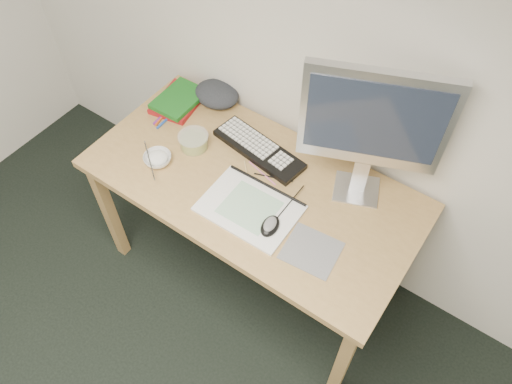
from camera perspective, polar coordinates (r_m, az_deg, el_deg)
desk at (r=2.13m, az=-0.44°, el=-0.28°), size 1.40×0.70×0.75m
mousepad at (r=1.88m, az=6.34°, el=-6.66°), size 0.22×0.20×0.00m
sketchpad at (r=1.98m, az=-0.74°, el=-1.84°), size 0.38×0.28×0.01m
keyboard at (r=2.16m, az=0.33°, el=4.91°), size 0.45×0.20×0.03m
monitor at (r=1.80m, az=13.26°, el=7.65°), size 0.49×0.23×0.60m
mouse at (r=1.90m, az=1.62°, el=-3.71°), size 0.08×0.11×0.04m
rice_bowl at (r=2.16m, az=-11.18°, el=3.72°), size 0.15×0.15×0.04m
chopsticks at (r=2.13m, az=-12.07°, el=3.58°), size 0.18×0.14×0.02m
fruit_tub at (r=2.19m, az=-7.14°, el=5.79°), size 0.14×0.14×0.06m
book_red at (r=2.41m, az=-8.85°, el=10.22°), size 0.23×0.28×0.02m
book_green at (r=2.39m, az=-8.80°, el=10.47°), size 0.18×0.24×0.02m
cloth_lump at (r=2.39m, az=-4.50°, el=11.10°), size 0.19×0.16×0.08m
pencil_pink at (r=2.09m, az=0.72°, el=2.16°), size 0.16×0.05×0.01m
pencil_tan at (r=2.08m, az=-1.00°, el=1.84°), size 0.12×0.13×0.01m
pencil_black at (r=2.07m, az=2.01°, el=1.68°), size 0.16×0.06×0.01m
marker_blue at (r=2.34m, az=-10.25°, el=8.11°), size 0.02×0.13×0.01m
marker_orange at (r=2.36m, az=-10.67°, el=8.44°), size 0.04×0.12×0.01m
marker_purple at (r=2.36m, az=-10.54°, el=8.65°), size 0.02×0.14×0.01m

